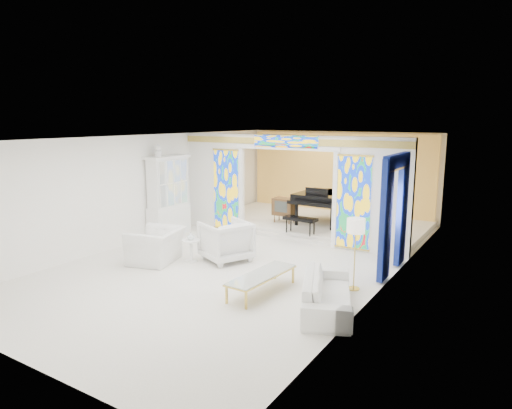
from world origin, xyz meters
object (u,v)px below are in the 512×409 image
Objects in this scene: sofa at (327,292)px; grand_piano at (330,198)px; armchair_right at (226,241)px; armchair_left at (156,246)px; coffee_table at (262,275)px; china_cabinet at (168,197)px; tv_console at (284,207)px.

grand_piano is at bearing -0.21° from sofa.
sofa is at bearing 91.52° from armchair_right.
grand_piano is at bearing 142.01° from armchair_left.
sofa is 1.19× the size of coffee_table.
armchair_left is (1.52, -2.12, -0.76)m from china_cabinet.
china_cabinet is 6.71m from sofa.
grand_piano is 1.48m from tv_console.
tv_console is (-0.41, 3.76, 0.19)m from armchair_right.
armchair_left is 4.86m from tv_console.
coffee_table is at bearing -67.52° from tv_console.
grand_piano reaches higher than tv_console.
china_cabinet is at bearing -136.93° from grand_piano.
grand_piano is at bearing 41.45° from china_cabinet.
tv_console is (-1.28, -0.69, -0.30)m from grand_piano.
tv_console is at bearing -150.18° from grand_piano.
armchair_left is at bearing -54.30° from china_cabinet.
coffee_table is 5.92m from grand_piano.
armchair_right reaches higher than coffee_table.
grand_piano reaches higher than sofa.
tv_console is (-3.69, 5.14, 0.37)m from sofa.
china_cabinet reaches higher than armchair_right.
sofa is 6.34m from tv_console.
armchair_left is 0.69× the size of coffee_table.
sofa is at bearing -1.00° from coffee_table.
armchair_left is 0.58× the size of sofa.
grand_piano reaches higher than coffee_table.
coffee_table is at bearing 78.20° from armchair_right.
armchair_left is 1.60× the size of tv_console.
china_cabinet is 3.17m from armchair_right.
grand_piano is (0.87, 4.44, 0.49)m from armchair_right.
grand_piano is 3.83× the size of tv_console.
sofa reaches higher than coffee_table.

